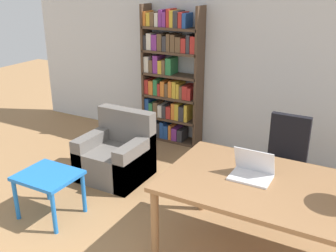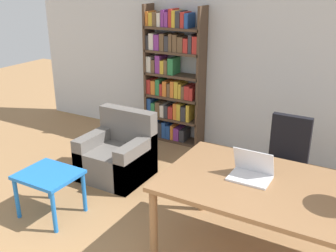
# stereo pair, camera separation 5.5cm
# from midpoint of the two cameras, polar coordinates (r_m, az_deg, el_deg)

# --- Properties ---
(wall_back) EXTENTS (8.00, 0.06, 2.70)m
(wall_back) POSITION_cam_midpoint_polar(r_m,az_deg,el_deg) (5.40, 14.41, 9.35)
(wall_back) COLOR silver
(wall_back) RESTS_ON ground_plane
(desk) EXTENTS (1.79, 1.10, 0.77)m
(desk) POSITION_cam_midpoint_polar(r_m,az_deg,el_deg) (3.41, 14.28, -9.38)
(desk) COLOR olive
(desk) RESTS_ON ground_plane
(laptop) EXTENTS (0.34, 0.25, 0.25)m
(laptop) POSITION_cam_midpoint_polar(r_m,az_deg,el_deg) (3.42, 11.63, -6.46)
(laptop) COLOR silver
(laptop) RESTS_ON desk
(office_chair) EXTENTS (0.57, 0.57, 0.99)m
(office_chair) POSITION_cam_midpoint_polar(r_m,az_deg,el_deg) (4.48, 16.11, -5.91)
(office_chair) COLOR black
(office_chair) RESTS_ON ground_plane
(side_table_blue) EXTENTS (0.59, 0.51, 0.49)m
(side_table_blue) POSITION_cam_midpoint_polar(r_m,az_deg,el_deg) (4.25, -17.32, -7.59)
(side_table_blue) COLOR blue
(side_table_blue) RESTS_ON ground_plane
(armchair) EXTENTS (0.78, 0.72, 0.82)m
(armchair) POSITION_cam_midpoint_polar(r_m,az_deg,el_deg) (4.95, -7.79, -4.37)
(armchair) COLOR #66605B
(armchair) RESTS_ON ground_plane
(bookshelf) EXTENTS (0.90, 0.28, 2.01)m
(bookshelf) POSITION_cam_midpoint_polar(r_m,az_deg,el_deg) (5.82, -0.04, 6.94)
(bookshelf) COLOR #4C3828
(bookshelf) RESTS_ON ground_plane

